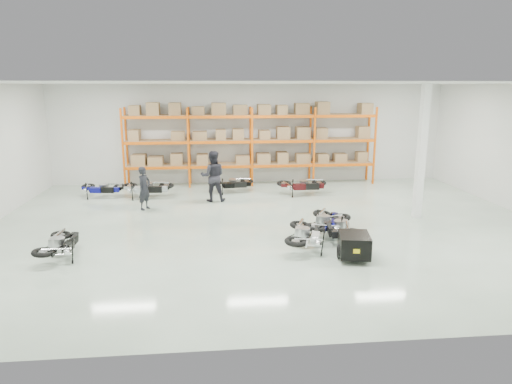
{
  "coord_description": "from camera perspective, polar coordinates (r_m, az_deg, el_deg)",
  "views": [
    {
      "loc": [
        -1.77,
        -14.03,
        4.43
      ],
      "look_at": [
        -0.4,
        0.15,
        1.1
      ],
      "focal_mm": 32.0,
      "sensor_mm": 36.0,
      "label": 1
    }
  ],
  "objects": [
    {
      "name": "moto_black_far_left",
      "position": [
        13.04,
        -23.31,
        -5.54
      ],
      "size": [
        0.82,
        1.62,
        1.04
      ],
      "primitive_type": null,
      "rotation": [
        0.0,
        -0.09,
        3.12
      ],
      "color": "black",
      "rests_on": "ground"
    },
    {
      "name": "structural_column",
      "position": [
        16.26,
        19.98,
        4.67
      ],
      "size": [
        0.25,
        0.25,
        4.5
      ],
      "primitive_type": "cube",
      "color": "white",
      "rests_on": "ground"
    },
    {
      "name": "moto_back_b",
      "position": [
        18.85,
        -13.48,
        0.9
      ],
      "size": [
        1.83,
        0.99,
        1.15
      ],
      "primitive_type": null,
      "rotation": [
        0.0,
        -0.09,
        1.51
      ],
      "color": "#A8ACB2",
      "rests_on": "ground"
    },
    {
      "name": "pallet_rack",
      "position": [
        20.67,
        -0.6,
        7.13
      ],
      "size": [
        11.28,
        0.98,
        3.62
      ],
      "color": "#E1590B",
      "rests_on": "ground"
    },
    {
      "name": "moto_back_c",
      "position": [
        19.31,
        -3.04,
        1.4
      ],
      "size": [
        1.71,
        0.97,
        1.06
      ],
      "primitive_type": null,
      "rotation": [
        0.0,
        -0.09,
        1.67
      ],
      "color": "black",
      "rests_on": "ground"
    },
    {
      "name": "moto_blue_centre",
      "position": [
        13.94,
        8.76,
        -3.22
      ],
      "size": [
        1.44,
        1.95,
        1.14
      ],
      "primitive_type": null,
      "rotation": [
        0.0,
        -0.09,
        2.78
      ],
      "color": "#07084F",
      "rests_on": "ground"
    },
    {
      "name": "person_back",
      "position": [
        17.82,
        -5.42,
        1.98
      ],
      "size": [
        0.97,
        0.76,
        1.98
      ],
      "primitive_type": "imported",
      "rotation": [
        0.0,
        0.0,
        3.13
      ],
      "color": "#22212A",
      "rests_on": "ground"
    },
    {
      "name": "trailer",
      "position": [
        12.18,
        12.16,
        -6.5
      ],
      "size": [
        0.92,
        1.66,
        0.68
      ],
      "rotation": [
        0.0,
        0.0,
        -0.18
      ],
      "color": "black",
      "rests_on": "ground"
    },
    {
      "name": "moto_touring_right",
      "position": [
        13.58,
        10.17,
        -3.67
      ],
      "size": [
        1.09,
        1.88,
        1.15
      ],
      "primitive_type": null,
      "rotation": [
        0.0,
        -0.09,
        -0.12
      ],
      "color": "black",
      "rests_on": "ground"
    },
    {
      "name": "person_left",
      "position": [
        17.07,
        -13.79,
        0.47
      ],
      "size": [
        0.62,
        0.69,
        1.58
      ],
      "primitive_type": "imported",
      "rotation": [
        0.0,
        0.0,
        1.04
      ],
      "color": "black",
      "rests_on": "ground"
    },
    {
      "name": "moto_silver_left",
      "position": [
        12.69,
        6.24,
        -4.78
      ],
      "size": [
        1.31,
        1.93,
        1.14
      ],
      "primitive_type": null,
      "rotation": [
        0.0,
        -0.09,
        2.88
      ],
      "color": "#B7B9BE",
      "rests_on": "ground"
    },
    {
      "name": "moto_back_d",
      "position": [
        18.94,
        5.84,
        1.25
      ],
      "size": [
        1.79,
        0.9,
        1.15
      ],
      "primitive_type": null,
      "rotation": [
        0.0,
        -0.09,
        1.56
      ],
      "color": "#390B0E",
      "rests_on": "ground"
    },
    {
      "name": "room",
      "position": [
        14.3,
        1.64,
        4.39
      ],
      "size": [
        18.0,
        18.0,
        18.0
      ],
      "color": "silver",
      "rests_on": "ground"
    },
    {
      "name": "moto_back_a",
      "position": [
        19.43,
        -18.7,
        0.76
      ],
      "size": [
        1.71,
        1.05,
        1.04
      ],
      "primitive_type": null,
      "rotation": [
        0.0,
        -0.09,
        1.4
      ],
      "color": "navy",
      "rests_on": "ground"
    }
  ]
}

